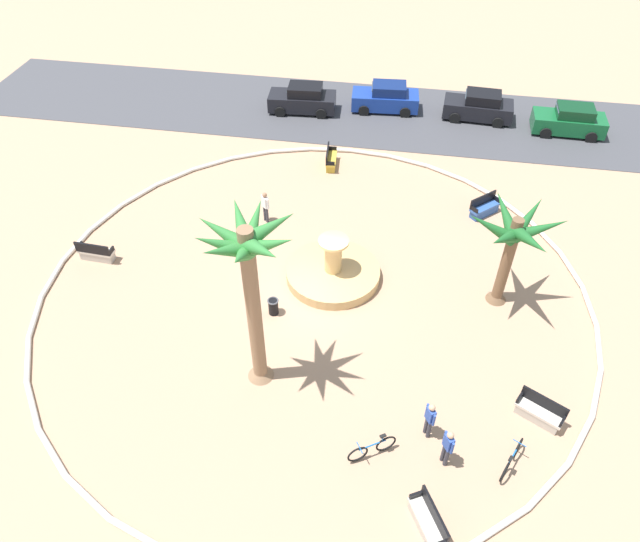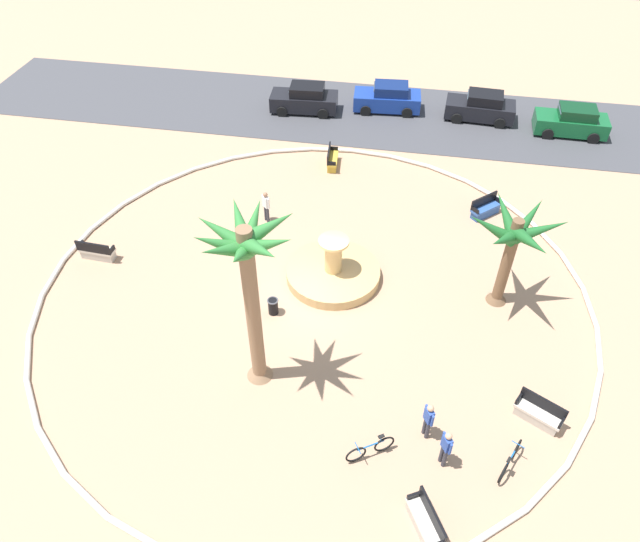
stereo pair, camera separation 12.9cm
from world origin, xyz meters
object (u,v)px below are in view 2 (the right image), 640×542
object	(u,v)px
bench_southeast	(97,252)
bench_north	(332,160)
person_cyclist_helmet	(446,447)
palm_tree_near_fountain	(248,268)
parked_car_third	(481,107)
palm_tree_by_curb	(514,240)
bench_west	(425,523)
parked_car_leftmost	(305,99)
parked_car_second	(388,98)
parked_car_rightmost	(572,122)
bicycle_red_frame	(370,449)
bench_southwest	(538,414)
person_pedestrian_stroll	(266,205)
fountain	(333,272)
trash_bin	(273,306)
bench_east	(485,209)
person_cyclist_photo	(428,419)
bicycle_by_lamppost	(510,461)

from	to	relation	value
bench_southeast	bench_north	bearing A→B (deg)	45.71
bench_north	person_cyclist_helmet	size ratio (longest dim) A/B	0.97
palm_tree_near_fountain	parked_car_third	bearing A→B (deg)	68.45
palm_tree_by_curb	bench_west	bearing A→B (deg)	-103.96
parked_car_leftmost	parked_car_second	xyz separation A→B (m)	(4.93, 1.01, 0.00)
parked_car_third	parked_car_rightmost	xyz separation A→B (m)	(5.07, -0.85, 0.00)
bicycle_red_frame	bench_southeast	bearing A→B (deg)	150.14
bench_southwest	person_pedestrian_stroll	size ratio (longest dim) A/B	1.02
fountain	person_cyclist_helmet	world-z (taller)	fountain
bench_southeast	person_cyclist_helmet	bearing A→B (deg)	-25.57
parked_car_leftmost	bench_southwest	bearing A→B (deg)	-59.12
trash_bin	parked_car_rightmost	distance (m)	21.53
bench_east	person_cyclist_helmet	xyz separation A→B (m)	(-1.67, -13.50, 0.60)
palm_tree_near_fountain	bicycle_red_frame	xyz separation A→B (m)	(4.30, -2.47, -4.91)
bench_north	parked_car_third	distance (m)	10.24
person_cyclist_photo	person_pedestrian_stroll	bearing A→B (deg)	127.68
person_cyclist_helmet	parked_car_second	size ratio (longest dim) A/B	0.41
bench_west	bicycle_red_frame	world-z (taller)	bench_west
person_cyclist_photo	parked_car_rightmost	bearing A→B (deg)	71.22
bicycle_red_frame	parked_car_rightmost	size ratio (longest dim) A/B	0.37
bench_southwest	trash_bin	size ratio (longest dim) A/B	2.25
fountain	parked_car_third	world-z (taller)	fountain
bicycle_red_frame	parked_car_leftmost	distance (m)	23.31
trash_bin	parked_car_rightmost	bearing A→B (deg)	51.20
palm_tree_by_curb	bench_east	xyz separation A→B (m)	(-0.35, 5.76, -2.87)
parked_car_leftmost	parked_car_rightmost	world-z (taller)	same
bench_east	bench_west	size ratio (longest dim) A/B	0.92
trash_bin	person_cyclist_photo	size ratio (longest dim) A/B	0.44
bench_southwest	parked_car_leftmost	bearing A→B (deg)	120.88
palm_tree_by_curb	bicycle_by_lamppost	bearing A→B (deg)	-89.60
bench_west	person_pedestrian_stroll	xyz separation A→B (m)	(-8.07, 13.43, 0.56)
parked_car_second	bench_southwest	bearing A→B (deg)	-71.48
trash_bin	bicycle_red_frame	bearing A→B (deg)	-50.90
bicycle_red_frame	person_cyclist_photo	size ratio (longest dim) A/B	0.91
parked_car_second	parked_car_third	distance (m)	5.53
fountain	palm_tree_by_curb	bearing A→B (deg)	-1.37
palm_tree_by_curb	bench_north	size ratio (longest dim) A/B	2.69
bench_west	parked_car_third	xyz separation A→B (m)	(2.04, 25.26, 0.43)
bench_west	trash_bin	size ratio (longest dim) A/B	2.25
bench_east	bench_southwest	size ratio (longest dim) A/B	0.92
bench_north	fountain	bearing A→B (deg)	-80.43
bench_north	trash_bin	distance (m)	11.05
bench_west	bicycle_red_frame	distance (m)	2.76
bench_north	palm_tree_near_fountain	bearing A→B (deg)	-91.40
fountain	person_cyclist_helmet	size ratio (longest dim) A/B	2.36
bench_west	parked_car_second	size ratio (longest dim) A/B	0.40
parked_car_leftmost	person_pedestrian_stroll	bearing A→B (deg)	-88.16
fountain	bicycle_red_frame	bearing A→B (deg)	-72.66
bicycle_by_lamppost	parked_car_leftmost	xyz separation A→B (m)	(-10.95, 21.99, 0.40)
bicycle_red_frame	parked_car_leftmost	xyz separation A→B (m)	(-6.59, 22.35, 0.40)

